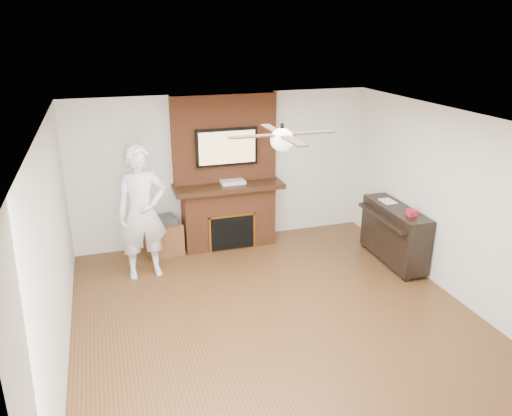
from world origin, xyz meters
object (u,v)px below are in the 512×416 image
object	(u,v)px
person	(142,213)
side_table	(163,236)
piano	(394,233)
fireplace	(227,187)

from	to	relation	value
person	side_table	size ratio (longest dim) A/B	3.17
piano	fireplace	bearing A→B (deg)	148.26
fireplace	side_table	world-z (taller)	fireplace
fireplace	person	xyz separation A→B (m)	(-1.45, -0.77, -0.01)
fireplace	side_table	bearing A→B (deg)	-176.51
person	side_table	world-z (taller)	person
fireplace	piano	size ratio (longest dim) A/B	1.79
side_table	piano	xyz separation A→B (m)	(3.38, -1.42, 0.20)
fireplace	side_table	distance (m)	1.31
person	piano	bearing A→B (deg)	-16.24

